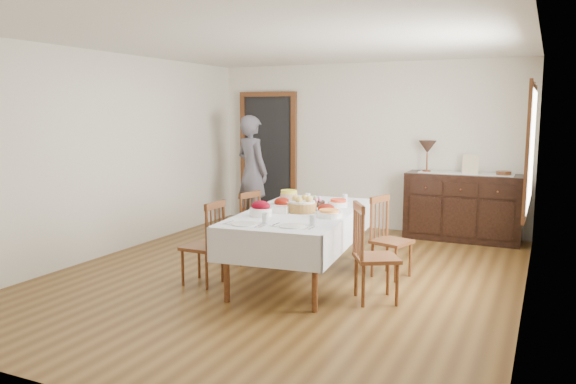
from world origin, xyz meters
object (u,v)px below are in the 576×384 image
at_px(table_lamp, 427,148).
at_px(chair_left_near, 206,243).
at_px(sideboard, 463,207).
at_px(chair_left_far, 243,226).
at_px(person, 252,168).
at_px(chair_right_far, 388,236).
at_px(chair_right_near, 371,252).
at_px(dining_table, 300,219).

bearing_deg(table_lamp, chair_left_near, -116.29).
relative_size(chair_left_near, sideboard, 0.56).
relative_size(chair_left_far, person, 0.47).
distance_m(chair_right_far, person, 3.25).
bearing_deg(chair_right_near, table_lamp, -28.09).
relative_size(chair_left_far, chair_right_near, 0.91).
bearing_deg(sideboard, dining_table, -116.23).
distance_m(chair_left_far, chair_right_near, 1.98).
relative_size(chair_left_far, chair_right_far, 0.98).
bearing_deg(table_lamp, sideboard, -0.41).
bearing_deg(dining_table, table_lamp, 67.60).
height_order(chair_right_far, person, person).
distance_m(chair_right_near, sideboard, 3.15).
xyz_separation_m(chair_left_near, person, (-1.00, 2.87, 0.50)).
bearing_deg(chair_left_far, chair_right_far, 109.88).
xyz_separation_m(chair_right_far, sideboard, (0.50, 2.22, 0.03)).
distance_m(chair_left_near, table_lamp, 3.84).
bearing_deg(chair_left_near, dining_table, 126.27).
xyz_separation_m(chair_right_near, table_lamp, (-0.11, 3.13, 0.83)).
distance_m(chair_left_near, chair_right_far, 2.03).
bearing_deg(chair_left_near, sideboard, 147.39).
xyz_separation_m(dining_table, chair_left_far, (-0.92, 0.34, -0.23)).
bearing_deg(chair_left_far, chair_right_near, 82.67).
bearing_deg(chair_right_far, table_lamp, 18.44).
bearing_deg(chair_right_far, chair_left_near, 141.22).
distance_m(sideboard, person, 3.26).
bearing_deg(chair_right_near, chair_right_far, -25.34).
bearing_deg(dining_table, chair_right_far, 25.71).
bearing_deg(chair_left_near, chair_right_far, 124.26).
bearing_deg(person, chair_left_far, 140.14).
bearing_deg(table_lamp, person, -169.80).
xyz_separation_m(chair_left_near, table_lamp, (1.66, 3.35, 0.86)).
relative_size(chair_right_near, person, 0.51).
bearing_deg(sideboard, chair_left_far, -133.40).
xyz_separation_m(dining_table, table_lamp, (0.82, 2.75, 0.65)).
bearing_deg(sideboard, chair_left_near, -123.22).
bearing_deg(chair_left_far, person, -140.36).
bearing_deg(chair_right_near, chair_left_far, 38.53).
distance_m(chair_left_near, person, 3.08).
bearing_deg(person, dining_table, 153.63).
height_order(chair_right_near, sideboard, chair_right_near).
bearing_deg(sideboard, chair_right_far, -102.74).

